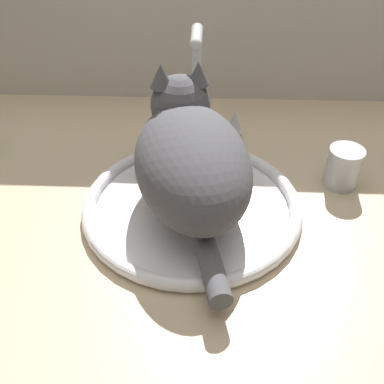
{
  "coord_description": "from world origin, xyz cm",
  "views": [
    {
      "loc": [
        6.65,
        -56.66,
        52.63
      ],
      "look_at": [
        4.41,
        -0.41,
        7.0
      ],
      "focal_mm": 42.81,
      "sensor_mm": 36.0,
      "label": 1
    }
  ],
  "objects_px": {
    "cat": "(190,156)",
    "metal_jar": "(343,167)",
    "sink_basin": "(192,207)",
    "faucet": "(197,100)"
  },
  "relations": [
    {
      "from": "faucet",
      "to": "metal_jar",
      "type": "xyz_separation_m",
      "value": [
        0.26,
        -0.14,
        -0.05
      ]
    },
    {
      "from": "faucet",
      "to": "cat",
      "type": "height_order",
      "value": "faucet"
    },
    {
      "from": "cat",
      "to": "metal_jar",
      "type": "distance_m",
      "value": 0.28
    },
    {
      "from": "metal_jar",
      "to": "cat",
      "type": "bearing_deg",
      "value": -166.21
    },
    {
      "from": "sink_basin",
      "to": "metal_jar",
      "type": "distance_m",
      "value": 0.27
    },
    {
      "from": "cat",
      "to": "metal_jar",
      "type": "height_order",
      "value": "cat"
    },
    {
      "from": "sink_basin",
      "to": "metal_jar",
      "type": "relative_size",
      "value": 4.99
    },
    {
      "from": "cat",
      "to": "metal_jar",
      "type": "bearing_deg",
      "value": 13.79
    },
    {
      "from": "faucet",
      "to": "metal_jar",
      "type": "height_order",
      "value": "faucet"
    },
    {
      "from": "sink_basin",
      "to": "cat",
      "type": "distance_m",
      "value": 0.09
    }
  ]
}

